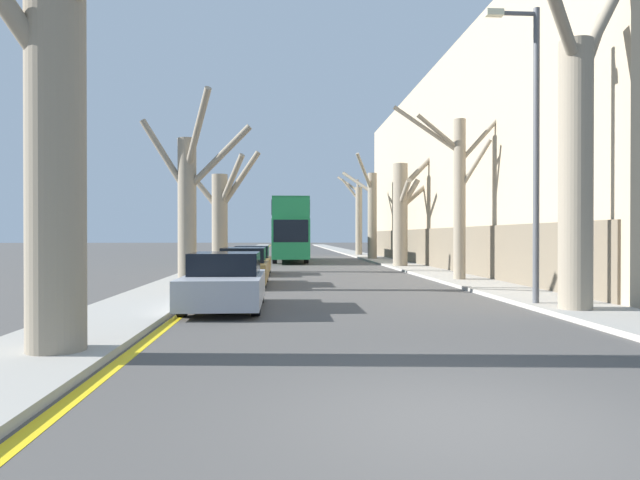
# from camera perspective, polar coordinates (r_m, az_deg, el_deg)

# --- Properties ---
(ground_plane) EXTENTS (300.00, 300.00, 0.00)m
(ground_plane) POSITION_cam_1_polar(r_m,az_deg,el_deg) (5.99, 14.61, -17.45)
(ground_plane) COLOR #4C4947
(sidewalk_left) EXTENTS (2.27, 120.00, 0.12)m
(sidewalk_left) POSITION_cam_1_polar(r_m,az_deg,el_deg) (55.56, -7.57, -1.42)
(sidewalk_left) COLOR #A39E93
(sidewalk_left) RESTS_ON ground
(sidewalk_right) EXTENTS (2.27, 120.00, 0.12)m
(sidewalk_right) POSITION_cam_1_polar(r_m,az_deg,el_deg) (55.91, 3.68, -1.41)
(sidewalk_right) COLOR #A39E93
(sidewalk_right) RESTS_ON ground
(building_facade_right) EXTENTS (10.08, 38.32, 11.25)m
(building_facade_right) POSITION_cam_1_polar(r_m,az_deg,el_deg) (35.27, 18.67, 6.54)
(building_facade_right) COLOR tan
(building_facade_right) RESTS_ON ground
(kerb_line_stripe) EXTENTS (0.24, 120.00, 0.01)m
(kerb_line_stripe) POSITION_cam_1_polar(r_m,az_deg,el_deg) (55.49, -6.22, -1.48)
(kerb_line_stripe) COLOR yellow
(kerb_line_stripe) RESTS_ON ground
(street_tree_left_0) EXTENTS (3.28, 1.91, 8.96)m
(street_tree_left_0) POSITION_cam_1_polar(r_m,az_deg,el_deg) (9.57, -25.04, 13.48)
(street_tree_left_0) COLOR gray
(street_tree_left_0) RESTS_ON ground
(street_tree_left_1) EXTENTS (3.82, 2.33, 6.47)m
(street_tree_left_1) POSITION_cam_1_polar(r_m,az_deg,el_deg) (19.85, -13.03, 3.65)
(street_tree_left_1) COLOR gray
(street_tree_left_1) RESTS_ON ground
(street_tree_left_2) EXTENTS (3.94, 2.20, 6.12)m
(street_tree_left_2) POSITION_cam_1_polar(r_m,az_deg,el_deg) (29.55, -9.88, 2.40)
(street_tree_left_2) COLOR gray
(street_tree_left_2) RESTS_ON ground
(street_tree_right_0) EXTENTS (3.10, 2.50, 8.02)m
(street_tree_right_0) POSITION_cam_1_polar(r_m,az_deg,el_deg) (14.76, 24.29, 7.35)
(street_tree_right_0) COLOR gray
(street_tree_right_0) RESTS_ON ground
(street_tree_right_1) EXTENTS (5.00, 1.29, 7.46)m
(street_tree_right_1) POSITION_cam_1_polar(r_m,az_deg,el_deg) (23.34, 13.76, 4.91)
(street_tree_right_1) COLOR gray
(street_tree_right_1) RESTS_ON ground
(street_tree_right_2) EXTENTS (2.95, 3.17, 7.10)m
(street_tree_right_2) POSITION_cam_1_polar(r_m,az_deg,el_deg) (33.15, 8.26, 2.93)
(street_tree_right_2) COLOR gray
(street_tree_right_2) RESTS_ON ground
(street_tree_right_3) EXTENTS (2.51, 3.56, 8.00)m
(street_tree_right_3) POSITION_cam_1_polar(r_m,az_deg,el_deg) (43.65, 5.12, 2.85)
(street_tree_right_3) COLOR gray
(street_tree_right_3) RESTS_ON ground
(street_tree_right_4) EXTENTS (2.18, 1.96, 7.46)m
(street_tree_right_4) POSITION_cam_1_polar(r_m,az_deg,el_deg) (52.48, 3.82, 2.32)
(street_tree_right_4) COLOR gray
(street_tree_right_4) RESTS_ON ground
(double_decker_bus) EXTENTS (2.45, 11.24, 4.36)m
(double_decker_bus) POSITION_cam_1_polar(r_m,az_deg,el_deg) (41.18, -3.04, 1.30)
(double_decker_bus) COLOR #1E7F47
(double_decker_bus) RESTS_ON ground
(parked_car_0) EXTENTS (1.89, 4.33, 1.41)m
(parked_car_0) POSITION_cam_1_polar(r_m,az_deg,el_deg) (14.58, -9.47, -4.17)
(parked_car_0) COLOR #9EA3AD
(parked_car_0) RESTS_ON ground
(parked_car_1) EXTENTS (1.78, 4.53, 1.39)m
(parked_car_1) POSITION_cam_1_polar(r_m,az_deg,el_deg) (21.41, -7.65, -2.72)
(parked_car_1) COLOR olive
(parked_car_1) RESTS_ON ground
(parked_car_2) EXTENTS (1.73, 4.03, 1.36)m
(parked_car_2) POSITION_cam_1_polar(r_m,az_deg,el_deg) (27.38, -6.81, -2.08)
(parked_car_2) COLOR olive
(parked_car_2) RESTS_ON ground
(lamp_post) EXTENTS (1.40, 0.20, 7.65)m
(lamp_post) POSITION_cam_1_polar(r_m,az_deg,el_deg) (15.72, 20.47, 9.34)
(lamp_post) COLOR #4C4F54
(lamp_post) RESTS_ON ground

